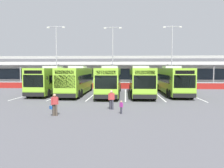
{
  "coord_description": "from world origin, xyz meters",
  "views": [
    {
      "loc": [
        2.08,
        -23.53,
        3.49
      ],
      "look_at": [
        0.48,
        3.0,
        1.6
      ],
      "focal_mm": 35.78,
      "sensor_mm": 36.0,
      "label": 1
    }
  ],
  "objects_px": {
    "pedestrian_in_dark_coat": "(111,99)",
    "lamp_post_centre": "(113,53)",
    "coach_bus_left_centre": "(77,81)",
    "coach_bus_rightmost": "(173,81)",
    "lamp_post_east": "(172,52)",
    "pedestrian_with_handbag": "(54,104)",
    "coach_bus_centre": "(110,81)",
    "lamp_post_west": "(56,53)",
    "coach_bus_leftmost": "(51,80)",
    "coach_bus_right_centre": "(141,81)",
    "pedestrian_child": "(121,107)"
  },
  "relations": [
    {
      "from": "coach_bus_leftmost",
      "to": "coach_bus_right_centre",
      "type": "xyz_separation_m",
      "value": [
        12.3,
        -1.22,
        0.0
      ]
    },
    {
      "from": "coach_bus_leftmost",
      "to": "coach_bus_centre",
      "type": "distance_m",
      "value": 8.43
    },
    {
      "from": "lamp_post_west",
      "to": "lamp_post_east",
      "type": "xyz_separation_m",
      "value": [
        20.65,
        0.92,
        0.0
      ]
    },
    {
      "from": "coach_bus_rightmost",
      "to": "pedestrian_child",
      "type": "bearing_deg",
      "value": -116.42
    },
    {
      "from": "coach_bus_left_centre",
      "to": "coach_bus_rightmost",
      "type": "relative_size",
      "value": 1.0
    },
    {
      "from": "coach_bus_leftmost",
      "to": "coach_bus_right_centre",
      "type": "relative_size",
      "value": 1.0
    },
    {
      "from": "coach_bus_leftmost",
      "to": "lamp_post_west",
      "type": "xyz_separation_m",
      "value": [
        -2.08,
        9.35,
        4.5
      ]
    },
    {
      "from": "coach_bus_centre",
      "to": "pedestrian_in_dark_coat",
      "type": "height_order",
      "value": "coach_bus_centre"
    },
    {
      "from": "coach_bus_right_centre",
      "to": "coach_bus_leftmost",
      "type": "bearing_deg",
      "value": 174.32
    },
    {
      "from": "coach_bus_leftmost",
      "to": "lamp_post_centre",
      "type": "bearing_deg",
      "value": 53.05
    },
    {
      "from": "lamp_post_centre",
      "to": "coach_bus_leftmost",
      "type": "bearing_deg",
      "value": -126.95
    },
    {
      "from": "coach_bus_leftmost",
      "to": "coach_bus_rightmost",
      "type": "relative_size",
      "value": 1.0
    },
    {
      "from": "coach_bus_centre",
      "to": "lamp_post_centre",
      "type": "relative_size",
      "value": 1.11
    },
    {
      "from": "lamp_post_west",
      "to": "coach_bus_leftmost",
      "type": "bearing_deg",
      "value": -77.45
    },
    {
      "from": "coach_bus_centre",
      "to": "pedestrian_with_handbag",
      "type": "bearing_deg",
      "value": -103.8
    },
    {
      "from": "pedestrian_in_dark_coat",
      "to": "lamp_post_centre",
      "type": "xyz_separation_m",
      "value": [
        -1.15,
        22.27,
        5.42
      ]
    },
    {
      "from": "pedestrian_in_dark_coat",
      "to": "pedestrian_child",
      "type": "distance_m",
      "value": 1.98
    },
    {
      "from": "coach_bus_left_centre",
      "to": "pedestrian_with_handbag",
      "type": "height_order",
      "value": "coach_bus_left_centre"
    },
    {
      "from": "coach_bus_leftmost",
      "to": "pedestrian_with_handbag",
      "type": "bearing_deg",
      "value": -70.45
    },
    {
      "from": "coach_bus_rightmost",
      "to": "pedestrian_child",
      "type": "height_order",
      "value": "coach_bus_rightmost"
    },
    {
      "from": "coach_bus_centre",
      "to": "coach_bus_right_centre",
      "type": "xyz_separation_m",
      "value": [
        4.01,
        0.33,
        0.0
      ]
    },
    {
      "from": "coach_bus_centre",
      "to": "lamp_post_west",
      "type": "height_order",
      "value": "lamp_post_west"
    },
    {
      "from": "coach_bus_centre",
      "to": "coach_bus_leftmost",
      "type": "bearing_deg",
      "value": 169.41
    },
    {
      "from": "pedestrian_child",
      "to": "coach_bus_centre",
      "type": "bearing_deg",
      "value": 98.22
    },
    {
      "from": "pedestrian_in_dark_coat",
      "to": "lamp_post_west",
      "type": "xyz_separation_m",
      "value": [
        -11.21,
        21.0,
        5.42
      ]
    },
    {
      "from": "coach_bus_left_centre",
      "to": "pedestrian_in_dark_coat",
      "type": "bearing_deg",
      "value": -63.61
    },
    {
      "from": "coach_bus_left_centre",
      "to": "lamp_post_west",
      "type": "distance_m",
      "value": 12.61
    },
    {
      "from": "pedestrian_child",
      "to": "lamp_post_west",
      "type": "height_order",
      "value": "lamp_post_west"
    },
    {
      "from": "lamp_post_east",
      "to": "coach_bus_centre",
      "type": "bearing_deg",
      "value": -131.02
    },
    {
      "from": "pedestrian_in_dark_coat",
      "to": "coach_bus_right_centre",
      "type": "bearing_deg",
      "value": 73.1
    },
    {
      "from": "pedestrian_child",
      "to": "coach_bus_leftmost",
      "type": "bearing_deg",
      "value": 126.73
    },
    {
      "from": "lamp_post_west",
      "to": "pedestrian_in_dark_coat",
      "type": "bearing_deg",
      "value": -61.9
    },
    {
      "from": "lamp_post_east",
      "to": "coach_bus_leftmost",
      "type": "bearing_deg",
      "value": -151.05
    },
    {
      "from": "coach_bus_centre",
      "to": "coach_bus_rightmost",
      "type": "height_order",
      "value": "same"
    },
    {
      "from": "coach_bus_right_centre",
      "to": "coach_bus_rightmost",
      "type": "xyz_separation_m",
      "value": [
        4.35,
        1.21,
        0.0
      ]
    },
    {
      "from": "pedestrian_with_handbag",
      "to": "lamp_post_east",
      "type": "relative_size",
      "value": 0.15
    },
    {
      "from": "lamp_post_centre",
      "to": "coach_bus_centre",
      "type": "bearing_deg",
      "value": -88.58
    },
    {
      "from": "coach_bus_left_centre",
      "to": "pedestrian_with_handbag",
      "type": "bearing_deg",
      "value": -84.35
    },
    {
      "from": "coach_bus_rightmost",
      "to": "lamp_post_centre",
      "type": "xyz_separation_m",
      "value": [
        -8.67,
        10.63,
        4.5
      ]
    },
    {
      "from": "coach_bus_right_centre",
      "to": "lamp_post_east",
      "type": "xyz_separation_m",
      "value": [
        6.27,
        11.49,
        4.5
      ]
    },
    {
      "from": "pedestrian_with_handbag",
      "to": "lamp_post_east",
      "type": "height_order",
      "value": "lamp_post_east"
    },
    {
      "from": "lamp_post_east",
      "to": "pedestrian_with_handbag",
      "type": "bearing_deg",
      "value": -118.57
    },
    {
      "from": "coach_bus_left_centre",
      "to": "lamp_post_centre",
      "type": "height_order",
      "value": "lamp_post_centre"
    },
    {
      "from": "coach_bus_centre",
      "to": "lamp_post_west",
      "type": "xyz_separation_m",
      "value": [
        -10.37,
        10.9,
        4.5
      ]
    },
    {
      "from": "pedestrian_in_dark_coat",
      "to": "lamp_post_east",
      "type": "distance_m",
      "value": 24.47
    },
    {
      "from": "pedestrian_with_handbag",
      "to": "coach_bus_left_centre",
      "type": "bearing_deg",
      "value": 95.65
    },
    {
      "from": "pedestrian_child",
      "to": "pedestrian_with_handbag",
      "type": "bearing_deg",
      "value": -168.11
    },
    {
      "from": "coach_bus_leftmost",
      "to": "coach_bus_rightmost",
      "type": "xyz_separation_m",
      "value": [
        16.65,
        -0.01,
        0.0
      ]
    },
    {
      "from": "coach_bus_rightmost",
      "to": "lamp_post_east",
      "type": "relative_size",
      "value": 1.11
    },
    {
      "from": "pedestrian_in_dark_coat",
      "to": "lamp_post_east",
      "type": "relative_size",
      "value": 0.15
    }
  ]
}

